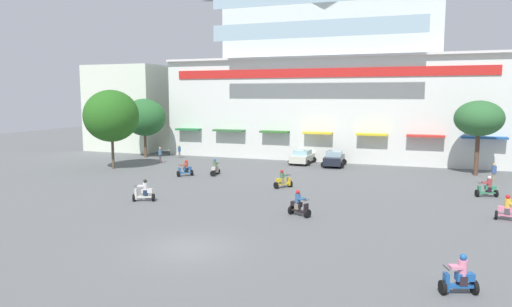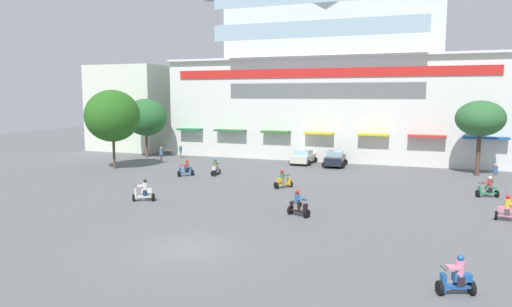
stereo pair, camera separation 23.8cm
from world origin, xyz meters
name	(u,v)px [view 2 (the right image)]	position (x,y,z in m)	size (l,w,h in m)	color
ground_plane	(273,193)	(0.00, 13.00, 0.00)	(128.00, 128.00, 0.00)	#5C5F61
colonial_building	(333,77)	(0.00, 35.63, 9.28)	(36.95, 15.49, 21.28)	silver
flank_building_left	(135,108)	(-26.19, 33.88, 5.49)	(9.71, 8.69, 10.98)	silver
plaza_tree_0	(113,116)	(-18.24, 18.66, 5.18)	(5.15, 5.50, 7.71)	brown
plaza_tree_1	(480,119)	(14.92, 26.48, 5.12)	(4.19, 4.30, 6.72)	brown
plaza_tree_2	(146,117)	(-19.97, 26.99, 4.64)	(4.93, 4.48, 6.79)	brown
parked_car_0	(303,157)	(-1.53, 28.16, 0.74)	(2.47, 4.12, 1.45)	beige
parked_car_1	(335,159)	(1.92, 27.56, 0.79)	(2.49, 4.04, 1.57)	black
scooter_rider_0	(509,211)	(15.06, 10.47, 0.62)	(1.56, 0.80, 1.53)	black
scooter_rider_1	(488,189)	(14.71, 16.99, 0.62)	(1.55, 0.91, 1.52)	black
scooter_rider_2	(283,181)	(0.13, 15.19, 0.59)	(1.33, 1.48, 1.44)	black
scooter_rider_3	(216,168)	(-7.25, 18.62, 0.63)	(0.71, 1.55, 1.54)	black
scooter_rider_4	(457,278)	(11.62, -1.21, 0.62)	(1.40, 0.93, 1.52)	black
scooter_rider_5	(186,169)	(-9.56, 17.32, 0.61)	(1.33, 1.39, 1.47)	black
scooter_rider_6	(144,192)	(-7.50, 7.64, 0.64)	(1.53, 1.02, 1.52)	black
scooter_rider_7	(298,205)	(3.41, 7.45, 0.65)	(1.48, 1.03, 1.57)	black
pedestrian_0	(181,150)	(-15.84, 27.54, 0.90)	(0.47, 0.47, 1.56)	slate
pedestrian_1	(161,154)	(-15.87, 23.45, 0.99)	(0.43, 0.43, 1.72)	#4F4347
pedestrian_2	(495,172)	(15.92, 23.09, 0.91)	(0.44, 0.44, 1.62)	gray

